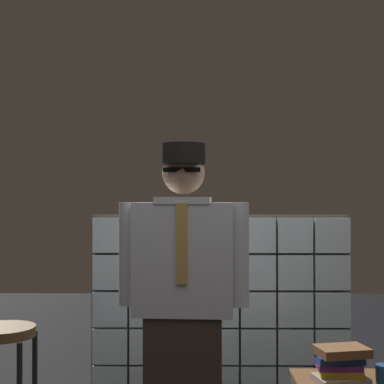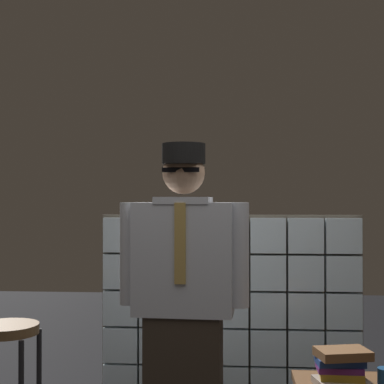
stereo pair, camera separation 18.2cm
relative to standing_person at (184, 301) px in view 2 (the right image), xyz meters
The scene contains 4 objects.
glass_block_wall 1.16m from the standing_person, 77.96° to the left, with size 1.83×0.10×1.32m.
standing_person is the anchor object (origin of this frame).
bar_stool 0.98m from the standing_person, behind, with size 0.34×0.34×0.75m.
book_stack 0.84m from the standing_person, ahead, with size 0.28×0.22×0.18m.
Camera 2 is at (0.02, -2.69, 1.40)m, focal length 54.43 mm.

